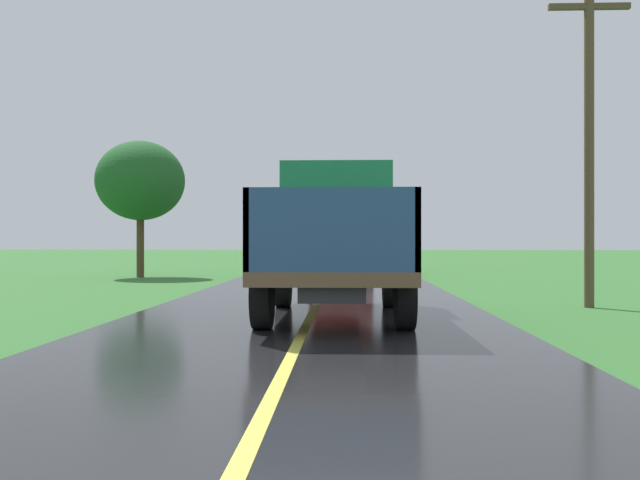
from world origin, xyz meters
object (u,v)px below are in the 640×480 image
(banana_truck_near, at_px, (336,237))
(utility_pole_roadside, at_px, (589,136))
(banana_truck_far, at_px, (342,238))
(roadside_tree_near_left, at_px, (140,181))

(banana_truck_near, xyz_separation_m, utility_pole_roadside, (5.22, 1.93, 2.10))
(banana_truck_near, bearing_deg, utility_pole_roadside, 20.25)
(utility_pole_roadside, bearing_deg, banana_truck_near, -159.75)
(banana_truck_far, height_order, roadside_tree_near_left, roadside_tree_near_left)
(banana_truck_far, distance_m, utility_pole_roadside, 15.03)
(utility_pole_roadside, bearing_deg, banana_truck_far, 110.51)
(banana_truck_near, relative_size, banana_truck_far, 1.00)
(utility_pole_roadside, relative_size, roadside_tree_near_left, 1.29)
(roadside_tree_near_left, bearing_deg, banana_truck_near, -60.19)
(roadside_tree_near_left, bearing_deg, banana_truck_far, 19.10)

